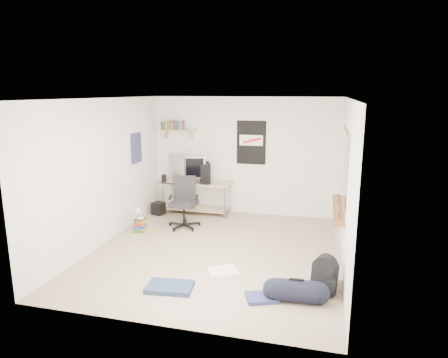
% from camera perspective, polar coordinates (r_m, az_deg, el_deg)
% --- Properties ---
extents(floor, '(4.00, 4.50, 0.01)m').
position_cam_1_polar(floor, '(6.76, -1.10, -10.30)').
color(floor, gray).
rests_on(floor, ground).
extents(ceiling, '(4.00, 4.50, 0.01)m').
position_cam_1_polar(ceiling, '(6.24, -1.20, 11.48)').
color(ceiling, white).
rests_on(ceiling, ground).
extents(back_wall, '(4.00, 0.01, 2.50)m').
position_cam_1_polar(back_wall, '(8.54, 2.92, 3.27)').
color(back_wall, silver).
rests_on(back_wall, ground).
extents(left_wall, '(0.01, 4.50, 2.50)m').
position_cam_1_polar(left_wall, '(7.18, -16.76, 0.99)').
color(left_wall, silver).
rests_on(left_wall, ground).
extents(right_wall, '(0.01, 4.50, 2.50)m').
position_cam_1_polar(right_wall, '(6.17, 17.10, -0.85)').
color(right_wall, silver).
rests_on(right_wall, ground).
extents(desk, '(1.64, 1.17, 0.69)m').
position_cam_1_polar(desk, '(8.73, -3.85, -2.48)').
color(desk, tan).
rests_on(desk, floor).
extents(monitor_left, '(0.44, 0.25, 0.47)m').
position_cam_1_polar(monitor_left, '(8.65, -6.64, 1.11)').
color(monitor_left, '#AFB0B5').
rests_on(monitor_left, desk).
extents(monitor_right, '(0.43, 0.19, 0.46)m').
position_cam_1_polar(monitor_right, '(8.34, -4.08, 0.68)').
color(monitor_right, '#A5A4AA').
rests_on(monitor_right, desk).
extents(pc_tower, '(0.34, 0.47, 0.45)m').
position_cam_1_polar(pc_tower, '(8.46, -2.73, 0.83)').
color(pc_tower, black).
rests_on(pc_tower, desk).
extents(keyboard, '(0.45, 0.20, 0.02)m').
position_cam_1_polar(keyboard, '(8.60, -8.00, -0.53)').
color(keyboard, black).
rests_on(keyboard, desk).
extents(speaker_left, '(0.11, 0.11, 0.18)m').
position_cam_1_polar(speaker_left, '(8.62, -8.56, 0.02)').
color(speaker_left, black).
rests_on(speaker_left, desk).
extents(speaker_right, '(0.10, 0.10, 0.18)m').
position_cam_1_polar(speaker_right, '(8.30, -2.53, -0.35)').
color(speaker_right, black).
rests_on(speaker_right, desk).
extents(office_chair, '(0.80, 0.80, 1.00)m').
position_cam_1_polar(office_chair, '(7.77, -5.76, -3.45)').
color(office_chair, black).
rests_on(office_chair, floor).
extents(wall_shelf, '(0.80, 0.22, 0.24)m').
position_cam_1_polar(wall_shelf, '(8.77, -6.59, 6.93)').
color(wall_shelf, tan).
rests_on(wall_shelf, back_wall).
extents(poster_back_wall, '(0.62, 0.03, 0.92)m').
position_cam_1_polar(poster_back_wall, '(8.45, 3.91, 5.21)').
color(poster_back_wall, black).
rests_on(poster_back_wall, back_wall).
extents(poster_left_wall, '(0.02, 0.42, 0.60)m').
position_cam_1_polar(poster_left_wall, '(8.16, -12.43, 4.34)').
color(poster_left_wall, navy).
rests_on(poster_left_wall, left_wall).
extents(window, '(0.10, 1.50, 1.26)m').
position_cam_1_polar(window, '(6.42, 16.62, 1.51)').
color(window, brown).
rests_on(window, right_wall).
extents(baseboard_heater, '(0.08, 2.50, 0.18)m').
position_cam_1_polar(baseboard_heater, '(6.80, 15.94, -9.81)').
color(baseboard_heater, '#B7B2A8').
rests_on(baseboard_heater, floor).
extents(backpack, '(0.37, 0.33, 0.41)m').
position_cam_1_polar(backpack, '(5.56, 14.12, -13.63)').
color(backpack, black).
rests_on(backpack, floor).
extents(duffel_bag, '(0.31, 0.31, 0.56)m').
position_cam_1_polar(duffel_bag, '(5.31, 10.24, -15.49)').
color(duffel_bag, black).
rests_on(duffel_bag, floor).
extents(tshirt, '(0.54, 0.51, 0.04)m').
position_cam_1_polar(tshirt, '(6.02, -0.14, -13.06)').
color(tshirt, silver).
rests_on(tshirt, floor).
extents(jeans_a, '(0.65, 0.45, 0.07)m').
position_cam_1_polar(jeans_a, '(5.61, -7.76, -15.06)').
color(jeans_a, navy).
rests_on(jeans_a, floor).
extents(jeans_b, '(0.48, 0.42, 0.05)m').
position_cam_1_polar(jeans_b, '(5.35, 5.43, -16.52)').
color(jeans_b, navy).
rests_on(jeans_b, floor).
extents(book_stack, '(0.43, 0.36, 0.28)m').
position_cam_1_polar(book_stack, '(7.71, -11.83, -6.43)').
color(book_stack, brown).
rests_on(book_stack, floor).
extents(desk_lamp, '(0.19, 0.24, 0.20)m').
position_cam_1_polar(desk_lamp, '(7.62, -11.84, -4.85)').
color(desk_lamp, silver).
rests_on(desk_lamp, book_stack).
extents(subwoofer, '(0.28, 0.28, 0.26)m').
position_cam_1_polar(subwoofer, '(8.74, -9.34, -4.15)').
color(subwoofer, black).
rests_on(subwoofer, floor).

